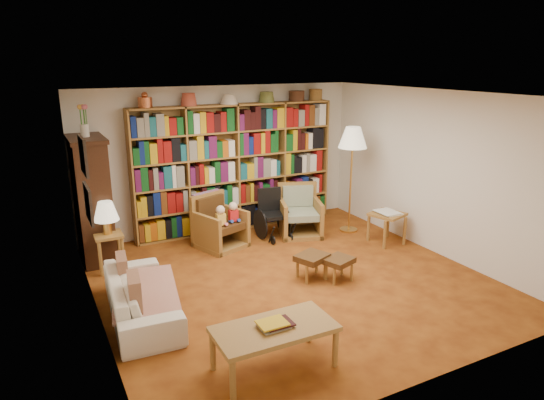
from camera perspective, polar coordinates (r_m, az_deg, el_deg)
floor at (r=6.77m, az=2.28°, el=-9.31°), size 5.00×5.00×0.00m
ceiling at (r=6.13m, az=2.54°, el=12.29°), size 5.00×5.00×0.00m
wall_back at (r=8.54m, az=-5.93°, el=4.86°), size 5.00×0.00×5.00m
wall_front at (r=4.46m, az=18.57°, el=-6.64°), size 5.00×0.00×5.00m
wall_left at (r=5.59m, az=-20.51°, el=-2.20°), size 0.00×5.00×5.00m
wall_right at (r=7.85m, az=18.51°, el=3.09°), size 0.00×5.00×5.00m
bookshelf at (r=8.48m, az=-4.22°, el=4.27°), size 3.60×0.30×2.42m
curio_cabinet at (r=7.61m, az=-20.42°, el=0.21°), size 0.50×0.95×2.40m
framed_pictures at (r=5.78m, az=-21.04°, el=2.20°), size 0.03×0.52×0.97m
sofa at (r=5.97m, az=-15.15°, el=-10.86°), size 1.80×0.81×0.51m
sofa_throw at (r=5.96m, az=-14.71°, el=-10.40°), size 0.95×1.45×0.04m
cushion_left at (r=6.19m, az=-17.18°, el=-8.07°), size 0.16×0.39×0.37m
cushion_right at (r=5.56m, az=-15.82°, el=-10.80°), size 0.18×0.42×0.40m
side_table_lamp at (r=7.28m, az=-18.62°, el=-4.90°), size 0.39×0.39×0.55m
table_lamp at (r=7.13m, az=-18.96°, el=-1.38°), size 0.35×0.35×0.47m
armchair_leather at (r=7.88m, az=-6.32°, el=-2.88°), size 0.90×0.90×0.86m
armchair_sage at (r=8.40m, az=3.02°, el=-1.79°), size 0.92×0.92×0.86m
wheelchair at (r=8.19m, az=0.06°, el=-1.82°), size 0.48×0.67×0.84m
floor_lamp at (r=8.32m, az=9.46°, el=6.77°), size 0.49×0.49×1.84m
side_table_papers at (r=8.13m, az=13.39°, el=-2.07°), size 0.62×0.62×0.54m
footstool_a at (r=6.71m, az=4.72°, el=-6.94°), size 0.52×0.48×0.35m
footstool_b at (r=6.71m, az=7.84°, el=-7.25°), size 0.46×0.43×0.32m
coffee_table at (r=4.83m, az=0.29°, el=-15.20°), size 1.19×0.60×0.51m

